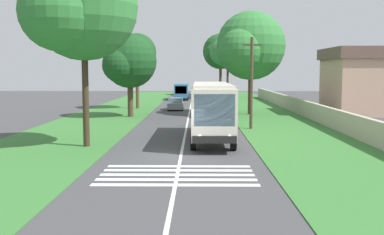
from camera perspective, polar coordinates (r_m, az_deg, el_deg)
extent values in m
plane|color=#424244|center=(24.81, -1.38, -4.74)|extent=(160.00, 160.00, 0.00)
cube|color=#387533|center=(40.66, -12.23, -0.71)|extent=(120.00, 8.00, 0.04)
cube|color=#387533|center=(40.30, 11.14, -0.74)|extent=(120.00, 8.00, 0.04)
cube|color=silver|center=(39.64, -0.60, -0.76)|extent=(110.00, 0.16, 0.01)
cube|color=silver|center=(30.02, 2.43, 1.14)|extent=(11.00, 2.50, 2.90)
cube|color=slate|center=(30.28, 2.42, 2.17)|extent=(9.68, 2.54, 0.85)
cube|color=slate|center=(24.55, 2.82, 0.91)|extent=(0.08, 2.20, 1.74)
cube|color=red|center=(30.11, 2.42, -0.76)|extent=(10.78, 2.53, 0.36)
cube|color=silver|center=(29.93, 2.44, 4.08)|extent=(10.56, 2.30, 0.18)
cube|color=black|center=(24.61, 2.81, -2.77)|extent=(0.16, 2.40, 0.40)
sphere|color=#F2EDCC|center=(24.64, 0.93, -2.45)|extent=(0.24, 0.24, 0.24)
sphere|color=#F2EDCC|center=(24.70, 4.67, -2.45)|extent=(0.24, 0.24, 0.24)
cylinder|color=black|center=(26.31, 0.16, -2.92)|extent=(1.10, 0.32, 1.10)
cylinder|color=black|center=(33.64, 0.28, -1.00)|extent=(1.10, 0.32, 1.10)
cylinder|color=black|center=(26.39, 5.17, -2.91)|extent=(1.10, 0.32, 1.10)
cylinder|color=black|center=(33.70, 4.19, -1.01)|extent=(1.10, 0.32, 1.10)
cube|color=silver|center=(18.51, -2.10, -8.38)|extent=(0.45, 6.80, 0.01)
cube|color=silver|center=(19.38, -1.97, -7.73)|extent=(0.45, 6.80, 0.01)
cube|color=silver|center=(20.26, -1.85, -7.14)|extent=(0.45, 6.80, 0.01)
cube|color=silver|center=(21.14, -1.74, -6.59)|extent=(0.45, 6.80, 0.01)
cube|color=silver|center=(22.02, -1.64, -6.09)|extent=(0.45, 6.80, 0.01)
cube|color=gold|center=(46.32, 1.51, 0.83)|extent=(4.30, 1.75, 0.70)
cube|color=slate|center=(46.17, 1.51, 1.60)|extent=(2.00, 1.61, 0.55)
cylinder|color=black|center=(44.99, 0.54, 0.42)|extent=(0.64, 0.22, 0.64)
cylinder|color=black|center=(47.68, 0.55, 0.73)|extent=(0.64, 0.22, 0.64)
cylinder|color=black|center=(45.01, 2.53, 0.42)|extent=(0.64, 0.22, 0.64)
cylinder|color=black|center=(47.70, 2.42, 0.73)|extent=(0.64, 0.22, 0.64)
cube|color=gray|center=(53.81, -2.03, 1.53)|extent=(4.30, 1.75, 0.70)
cube|color=slate|center=(53.67, -2.04, 2.18)|extent=(2.00, 1.61, 0.55)
cylinder|color=black|center=(52.53, -2.95, 1.19)|extent=(0.64, 0.22, 0.64)
cylinder|color=black|center=(55.22, -2.77, 1.42)|extent=(0.64, 0.22, 0.64)
cylinder|color=black|center=(52.45, -1.25, 1.19)|extent=(0.64, 0.22, 0.64)
cylinder|color=black|center=(55.14, -1.15, 1.42)|extent=(0.64, 0.22, 0.64)
cube|color=#B7A893|center=(63.73, 1.72, 2.19)|extent=(4.30, 1.75, 0.70)
cube|color=slate|center=(63.60, 1.73, 2.75)|extent=(2.00, 1.61, 0.55)
cylinder|color=black|center=(62.39, 1.03, 1.93)|extent=(0.64, 0.22, 0.64)
cylinder|color=black|center=(65.09, 1.01, 2.09)|extent=(0.64, 0.22, 0.64)
cylinder|color=black|center=(62.42, 2.46, 1.92)|extent=(0.64, 0.22, 0.64)
cylinder|color=black|center=(65.11, 2.39, 2.09)|extent=(0.64, 0.22, 0.64)
cube|color=teal|center=(72.42, -1.31, 3.38)|extent=(6.00, 2.10, 2.10)
cube|color=slate|center=(72.61, -1.31, 3.69)|extent=(5.04, 2.13, 0.70)
cube|color=slate|center=(69.45, -1.40, 3.45)|extent=(0.06, 1.76, 1.18)
cylinder|color=black|center=(70.62, -2.14, 2.43)|extent=(0.76, 0.24, 0.76)
cylinder|color=black|center=(74.41, -1.99, 2.60)|extent=(0.76, 0.24, 0.76)
cylinder|color=black|center=(70.56, -0.59, 2.43)|extent=(0.76, 0.24, 0.76)
cylinder|color=black|center=(74.35, -0.53, 2.60)|extent=(0.76, 0.24, 0.76)
cylinder|color=#4C3826|center=(45.62, -7.68, 2.62)|extent=(0.54, 0.54, 4.01)
sphere|color=#19471E|center=(45.56, -7.74, 6.96)|extent=(5.27, 5.27, 5.27)
sphere|color=#19471E|center=(47.12, -7.45, 6.44)|extent=(3.62, 3.62, 3.62)
sphere|color=#19471E|center=(44.38, -9.00, 6.47)|extent=(3.32, 3.32, 3.32)
cylinder|color=brown|center=(55.70, -6.81, 3.93)|extent=(0.41, 0.41, 5.44)
sphere|color=#19471E|center=(55.72, -6.86, 8.04)|extent=(4.62, 4.62, 4.62)
sphere|color=#19471E|center=(57.08, -6.67, 7.64)|extent=(3.18, 3.18, 3.18)
sphere|color=#19471E|center=(54.66, -7.74, 7.71)|extent=(2.96, 2.96, 2.96)
cylinder|color=#3D2D1E|center=(27.96, -13.12, 3.12)|extent=(0.38, 0.38, 6.53)
sphere|color=#337A38|center=(28.18, -13.36, 13.36)|extent=(6.38, 6.38, 6.38)
sphere|color=#337A38|center=(29.97, -12.43, 12.00)|extent=(3.77, 3.77, 3.77)
sphere|color=#337A38|center=(26.84, -16.21, 12.65)|extent=(4.48, 4.48, 4.48)
cylinder|color=#3D2D1E|center=(76.34, 4.46, 4.82)|extent=(0.37, 0.37, 6.41)
sphere|color=#337A38|center=(76.41, 4.48, 8.42)|extent=(5.81, 5.81, 5.81)
sphere|color=#337A38|center=(78.13, 4.40, 8.05)|extent=(4.04, 4.04, 4.04)
sphere|color=#337A38|center=(74.89, 3.88, 8.15)|extent=(4.35, 4.35, 4.35)
cylinder|color=#3D2D1E|center=(85.49, 3.56, 4.90)|extent=(0.49, 0.49, 6.32)
sphere|color=#1E5623|center=(85.56, 3.58, 8.22)|extent=(6.57, 6.57, 6.57)
sphere|color=#1E5623|center=(87.51, 3.52, 7.85)|extent=(3.99, 3.99, 3.99)
sphere|color=#1E5623|center=(83.86, 2.96, 7.94)|extent=(3.96, 3.96, 3.96)
cylinder|color=#3D2D1E|center=(48.10, 7.27, 3.47)|extent=(0.46, 0.46, 5.16)
sphere|color=#337A38|center=(48.13, 7.34, 8.87)|extent=(7.10, 7.10, 7.10)
sphere|color=#337A38|center=(50.22, 7.05, 8.14)|extent=(4.61, 4.61, 4.61)
sphere|color=#337A38|center=(46.23, 6.26, 8.35)|extent=(4.59, 4.59, 4.59)
cylinder|color=#473828|center=(35.92, 7.41, 4.24)|extent=(0.24, 0.24, 7.10)
cube|color=#3D3326|center=(35.96, 7.47, 8.94)|extent=(0.12, 1.40, 0.12)
cube|color=#B2A893|center=(45.80, 14.21, 0.97)|extent=(70.00, 0.40, 1.57)
cube|color=tan|center=(52.34, 21.41, 3.60)|extent=(8.34, 8.80, 5.77)
cube|color=brown|center=(52.34, 21.55, 7.40)|extent=(8.94, 9.40, 1.19)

